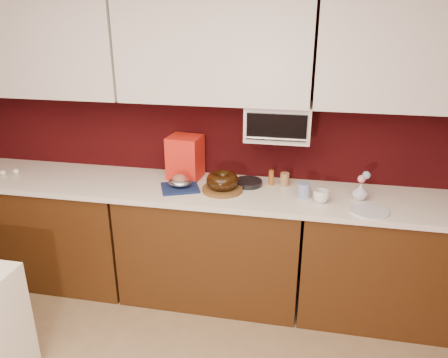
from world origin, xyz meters
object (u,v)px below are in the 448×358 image
object	(u,v)px
coffee_mug	(321,195)
flower_vase	(360,191)
pandoro_box	(185,157)
toaster_oven	(278,122)
bundt_cake	(222,180)
foil_ham_nest	(180,182)
blue_jar	(304,190)

from	to	relation	value
coffee_mug	flower_vase	bearing A→B (deg)	21.13
flower_vase	pandoro_box	bearing A→B (deg)	172.47
pandoro_box	coffee_mug	distance (m)	1.05
toaster_oven	coffee_mug	bearing A→B (deg)	-38.13
toaster_oven	flower_vase	size ratio (longest dim) A/B	3.52
bundt_cake	coffee_mug	world-z (taller)	bundt_cake
bundt_cake	foil_ham_nest	xyz separation A→B (m)	(-0.31, -0.03, -0.02)
bundt_cake	coffee_mug	xyz separation A→B (m)	(0.68, -0.06, -0.03)
toaster_oven	coffee_mug	distance (m)	0.59
pandoro_box	blue_jar	world-z (taller)	pandoro_box
toaster_oven	pandoro_box	xyz separation A→B (m)	(-0.69, 0.01, -0.31)
bundt_cake	blue_jar	world-z (taller)	bundt_cake
pandoro_box	flower_vase	distance (m)	1.29
toaster_oven	pandoro_box	distance (m)	0.76
pandoro_box	flower_vase	size ratio (longest dim) A/B	2.54
foil_ham_nest	blue_jar	bearing A→B (deg)	1.76
toaster_oven	bundt_cake	bearing A→B (deg)	-151.51
bundt_cake	foil_ham_nest	distance (m)	0.31
bundt_cake	blue_jar	xyz separation A→B (m)	(0.57, 0.00, -0.03)
bundt_cake	foil_ham_nest	bearing A→B (deg)	-175.17
pandoro_box	bundt_cake	bearing A→B (deg)	-26.43
foil_ham_nest	pandoro_box	bearing A→B (deg)	95.55
toaster_oven	blue_jar	xyz separation A→B (m)	(0.21, -0.19, -0.42)
toaster_oven	flower_vase	world-z (taller)	toaster_oven
flower_vase	coffee_mug	bearing A→B (deg)	-158.87
coffee_mug	blue_jar	bearing A→B (deg)	152.56
bundt_cake	pandoro_box	bearing A→B (deg)	147.50
pandoro_box	coffee_mug	bearing A→B (deg)	-8.75
toaster_oven	bundt_cake	size ratio (longest dim) A/B	1.96
bundt_cake	coffee_mug	distance (m)	0.69
foil_ham_nest	blue_jar	size ratio (longest dim) A/B	1.61
blue_jar	flower_vase	distance (m)	0.38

